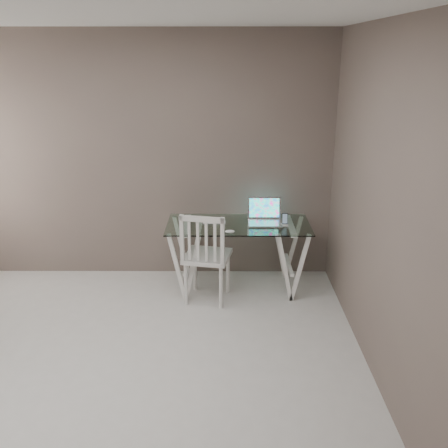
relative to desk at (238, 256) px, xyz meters
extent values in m
plane|color=beige|center=(-0.95, -1.81, -0.38)|extent=(4.50, 4.50, 0.00)
cube|color=white|center=(-0.95, -1.81, 2.32)|extent=(4.00, 4.50, 0.02)
cube|color=#64564E|center=(-0.95, 0.44, 0.97)|extent=(4.00, 0.02, 2.70)
cube|color=#64564E|center=(1.05, -1.81, 0.97)|extent=(0.02, 4.50, 2.70)
cube|color=silver|center=(0.00, 0.00, 0.36)|extent=(1.50, 0.70, 0.01)
cube|color=white|center=(-0.55, 0.00, -0.02)|extent=(0.24, 0.62, 0.72)
cube|color=white|center=(0.55, 0.00, -0.02)|extent=(0.24, 0.62, 0.72)
cube|color=silver|center=(-0.32, -0.24, 0.10)|extent=(0.53, 0.53, 0.04)
cylinder|color=silver|center=(-0.53, -0.38, -0.15)|extent=(0.04, 0.04, 0.46)
cylinder|color=silver|center=(-0.18, -0.45, -0.15)|extent=(0.04, 0.04, 0.46)
cylinder|color=silver|center=(-0.46, -0.02, -0.15)|extent=(0.04, 0.04, 0.46)
cylinder|color=silver|center=(-0.11, -0.10, -0.15)|extent=(0.04, 0.04, 0.46)
cube|color=silver|center=(-0.36, -0.44, 0.35)|extent=(0.44, 0.12, 0.50)
cube|color=#B5B5BA|center=(0.28, 0.00, 0.37)|extent=(0.35, 0.25, 0.02)
cube|color=#19D899|center=(0.28, 0.16, 0.49)|extent=(0.35, 0.08, 0.23)
cube|color=silver|center=(-0.25, 0.04, 0.37)|extent=(0.25, 0.11, 0.01)
ellipsoid|color=white|center=(-0.09, -0.27, 0.38)|extent=(0.10, 0.06, 0.03)
cube|color=white|center=(0.48, -0.05, 0.37)|extent=(0.07, 0.07, 0.02)
cube|color=black|center=(0.48, -0.04, 0.44)|extent=(0.06, 0.03, 0.11)
camera|label=1|loc=(-0.14, -4.95, 2.08)|focal=40.00mm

